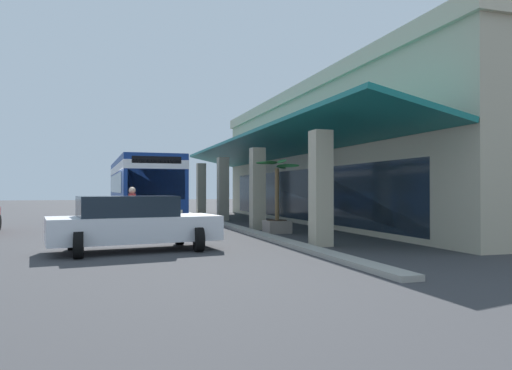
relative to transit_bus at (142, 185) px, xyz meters
The scene contains 7 objects.
ground 8.78m from the transit_bus, 61.72° to the left, with size 120.00×120.00×0.00m, color #38383A.
curb_strip 4.86m from the transit_bus, 49.58° to the left, with size 29.10×0.50×0.12m, color #9E998E.
plaza_building 13.47m from the transit_bus, 77.37° to the left, with size 24.55×15.33×6.72m.
transit_bus is the anchor object (origin of this frame).
parked_sedan_white 11.62m from the transit_bus, ahead, with size 2.83×4.60×1.47m.
pedestrian 7.77m from the transit_bus, ahead, with size 0.69×0.48×1.73m.
potted_palm 8.97m from the transit_bus, 30.01° to the left, with size 1.83×1.52×2.78m.
Camera 1 is at (20.60, -1.31, 1.64)m, focal length 33.47 mm.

